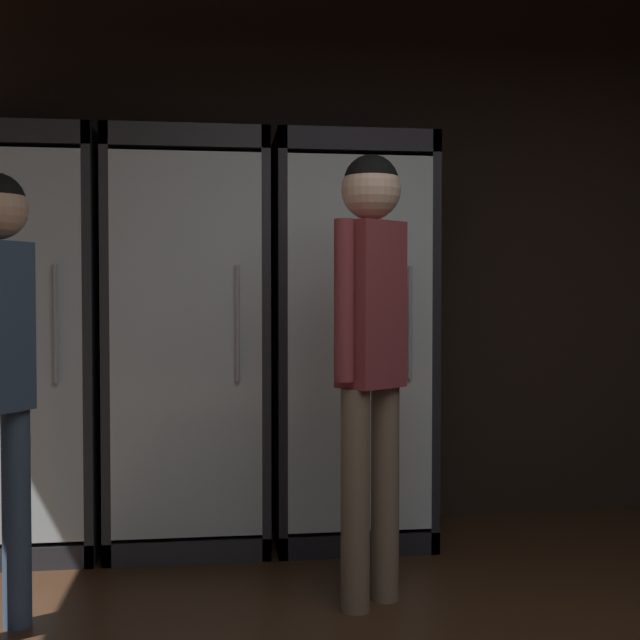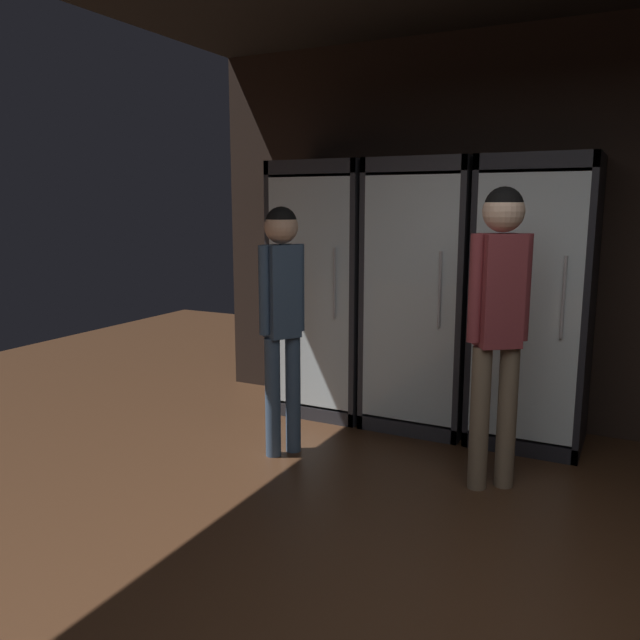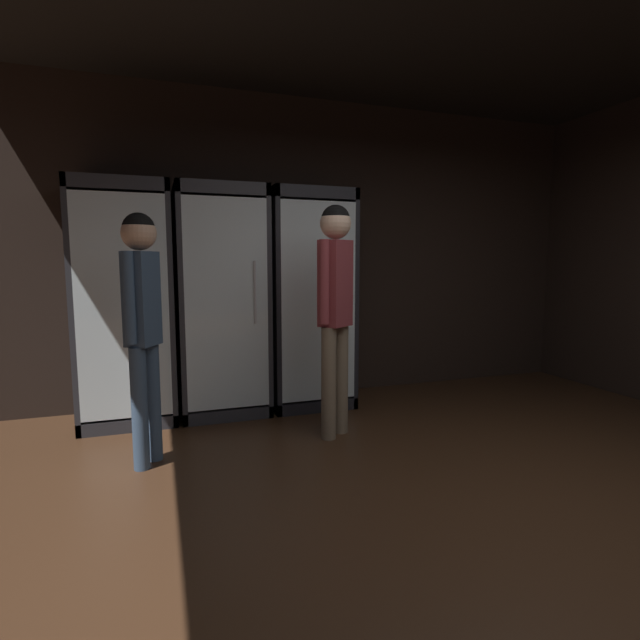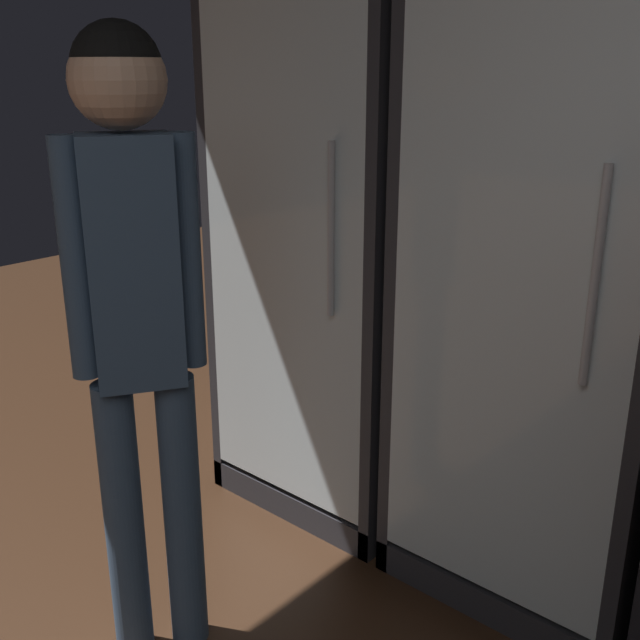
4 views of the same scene
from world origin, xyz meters
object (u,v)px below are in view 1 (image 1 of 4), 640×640
(cooler_far_left, at_px, (24,347))
(cooler_center, at_px, (348,344))
(shopper_near, at_px, (371,325))
(cooler_left, at_px, (190,345))

(cooler_far_left, xyz_separation_m, cooler_center, (1.52, -0.00, 0.00))
(cooler_center, bearing_deg, shopper_near, -93.64)
(cooler_left, relative_size, cooler_center, 1.00)
(cooler_far_left, xyz_separation_m, shopper_near, (1.47, -0.89, 0.13))
(cooler_far_left, height_order, cooler_left, same)
(cooler_far_left, height_order, cooler_center, same)
(cooler_far_left, relative_size, shopper_near, 1.13)
(cooler_left, xyz_separation_m, cooler_center, (0.76, 0.00, 0.00))
(shopper_near, bearing_deg, cooler_far_left, 148.73)
(cooler_center, bearing_deg, cooler_far_left, 179.96)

